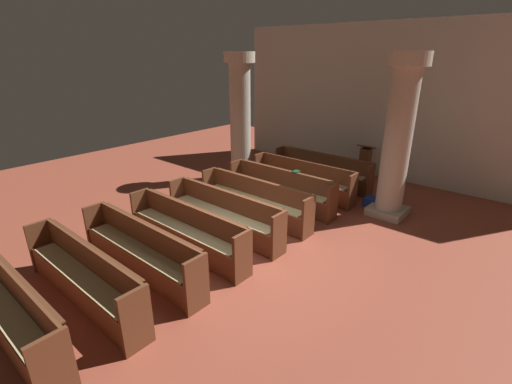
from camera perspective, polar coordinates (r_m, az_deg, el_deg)
ground_plane at (r=7.32m, az=-1.19°, el=-8.62°), size 19.20×19.20×0.00m
back_wall at (r=11.69m, az=19.47°, el=13.21°), size 10.00×0.16×4.50m
pew_row_0 at (r=10.65m, az=10.35°, el=3.63°), size 3.04×0.47×0.90m
pew_row_1 at (r=9.83m, az=7.36°, el=2.32°), size 3.04×0.46×0.90m
pew_row_2 at (r=9.05m, az=3.85°, el=0.77°), size 3.04×0.46×0.90m
pew_row_3 at (r=8.32m, az=-0.30°, el=-1.06°), size 3.04×0.47×0.90m
pew_row_4 at (r=7.65m, az=-5.22°, el=-3.22°), size 3.04×0.46×0.90m
pew_row_5 at (r=7.06m, az=-11.05°, el=-5.74°), size 3.04×0.46×0.90m
pew_row_6 at (r=6.57m, az=-17.90°, el=-8.59°), size 3.04×0.47×0.90m
pew_row_7 at (r=6.21m, az=-25.83°, el=-11.69°), size 3.04×0.46×0.90m
pew_row_8 at (r=5.99m, az=-34.74°, el=-14.83°), size 3.04×0.46×0.90m
pillar_aisle_side at (r=8.69m, az=21.65°, el=8.28°), size 0.88×0.88×3.68m
pillar_far_side at (r=10.85m, az=-2.52°, el=12.03°), size 0.88×0.88×3.68m
lectern at (r=11.51m, az=16.85°, el=4.21°), size 0.48×0.45×1.08m
hymn_book at (r=8.88m, az=6.37°, el=3.25°), size 0.13×0.20×0.03m
kneeler_box_blue at (r=9.55m, az=17.96°, el=-1.52°), size 0.37×0.31×0.23m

